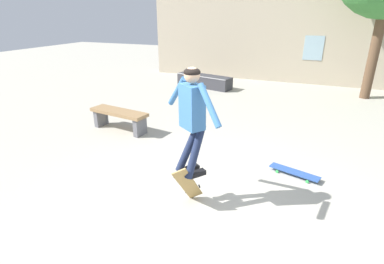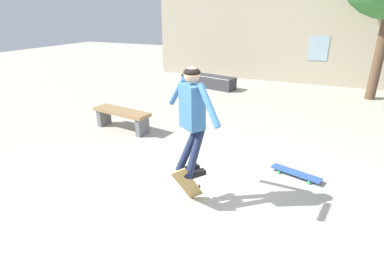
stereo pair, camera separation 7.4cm
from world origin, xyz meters
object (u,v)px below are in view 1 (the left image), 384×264
object	(u,v)px
skateboard_resting	(294,172)
skate_ledge	(204,81)
skateboard_flipping	(188,184)
skater	(192,113)
park_bench	(119,116)

from	to	relation	value
skateboard_resting	skate_ledge	bearing A→B (deg)	-39.18
skateboard_flipping	skater	bearing A→B (deg)	-5.29
park_bench	skateboard_flipping	distance (m)	3.48
park_bench	skateboard_flipping	xyz separation A→B (m)	(2.72, -2.17, 0.00)
park_bench	skateboard_resting	size ratio (longest dim) A/B	1.74
park_bench	skate_ledge	world-z (taller)	park_bench
skate_ledge	skater	size ratio (longest dim) A/B	1.46
skateboard_flipping	skateboard_resting	world-z (taller)	skateboard_flipping
park_bench	skateboard_resting	distance (m)	4.17
skater	skate_ledge	bearing A→B (deg)	54.48
skate_ledge	skateboard_flipping	bearing A→B (deg)	-57.34
park_bench	skater	distance (m)	3.60
park_bench	skateboard_flipping	size ratio (longest dim) A/B	2.11
skateboard_flipping	skateboard_resting	size ratio (longest dim) A/B	0.82
park_bench	skateboard_resting	world-z (taller)	park_bench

